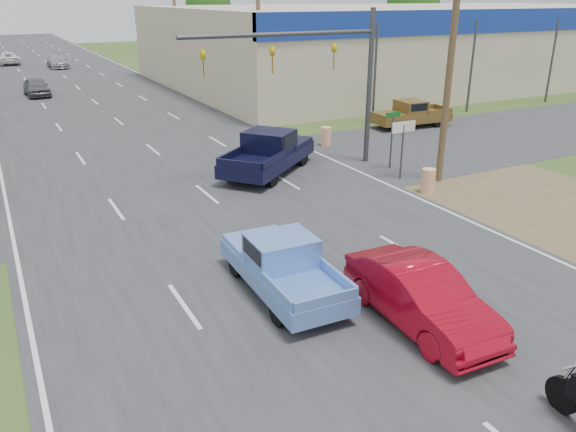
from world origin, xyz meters
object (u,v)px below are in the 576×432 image
blue_pickup (281,263)px  navy_pickup (270,151)px  brown_pickup (410,114)px  distant_car_silver (58,62)px  distant_car_white (8,59)px  red_convertible (421,297)px  distant_car_grey (36,87)px

blue_pickup → navy_pickup: 11.00m
blue_pickup → brown_pickup: bearing=43.6°
blue_pickup → distant_car_silver: bearing=90.7°
distant_car_white → distant_car_silver: bearing=123.7°
red_convertible → blue_pickup: blue_pickup is taller
distant_car_grey → distant_car_white: distant_car_grey is taller
distant_car_grey → distant_car_silver: distant_car_grey is taller
brown_pickup → distant_car_grey: bearing=43.3°
red_convertible → distant_car_grey: (-4.71, 40.42, -0.04)m
red_convertible → navy_pickup: 13.31m
distant_car_grey → distant_car_white: size_ratio=0.86×
navy_pickup → distant_car_silver: (-3.16, 46.55, -0.28)m
distant_car_grey → red_convertible: bearing=-86.2°
distant_car_grey → distant_car_silver: (3.99, 19.21, -0.03)m
brown_pickup → distant_car_silver: brown_pickup is taller
brown_pickup → distant_car_white: bearing=25.8°
distant_car_silver → distant_car_white: 7.85m
blue_pickup → navy_pickup: navy_pickup is taller
red_convertible → distant_car_grey: red_convertible is taller
red_convertible → distant_car_white: bearing=97.2°
distant_car_grey → distant_car_white: (-0.67, 25.53, -0.04)m
brown_pickup → navy_pickup: bearing=114.7°
blue_pickup → distant_car_silver: size_ratio=1.03×
blue_pickup → distant_car_grey: blue_pickup is taller
red_convertible → distant_car_white: (-5.38, 65.95, -0.07)m
brown_pickup → distant_car_grey: brown_pickup is taller
red_convertible → distant_car_silver: 59.64m
red_convertible → navy_pickup: size_ratio=0.78×
blue_pickup → distant_car_silver: 56.57m
red_convertible → distant_car_white: red_convertible is taller
distant_car_white → red_convertible: bearing=92.0°
navy_pickup → brown_pickup: (11.67, 4.41, -0.15)m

